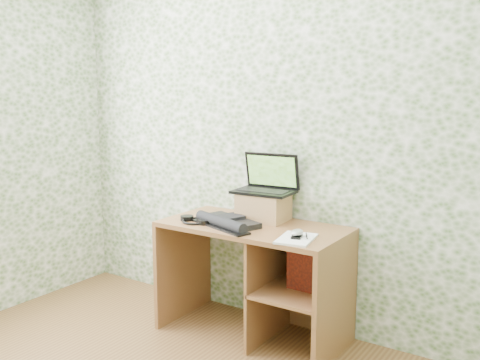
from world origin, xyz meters
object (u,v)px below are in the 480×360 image
Objects in this scene: keyboard at (226,222)px; notepad at (296,239)px; riser at (264,207)px; desk at (266,266)px; laptop at (267,183)px.

notepad is at bearing 13.19° from keyboard.
desk is at bearing -52.97° from riser.
keyboard is at bearing -147.54° from desk.
laptop is 0.39m from keyboard.
keyboard reaches higher than desk.
laptop is at bearing 119.04° from desk.
laptop is at bearing 90.00° from riser.
notepad is at bearing -36.94° from riser.
laptop is 1.48× the size of notepad.
riser reaches higher than keyboard.
keyboard is 1.86× the size of notepad.
riser is at bearing 132.52° from notepad.
desk is 4.39× the size of notepad.
riser is 0.16m from laptop.
notepad is at bearing -44.56° from laptop.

